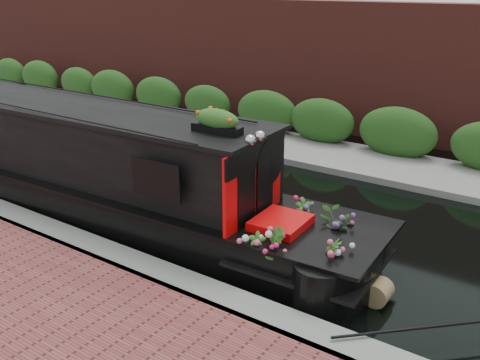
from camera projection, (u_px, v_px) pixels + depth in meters
The scene contains 7 objects.
ground at pixel (223, 202), 11.75m from camera, with size 80.00×80.00×0.00m, color black.
near_bank_coping at pixel (110, 264), 9.21m from camera, with size 40.00×0.60×0.50m, color slate.
far_bank_path at pixel (311, 154), 14.99m from camera, with size 40.00×2.40×0.34m, color gray.
far_hedge at pixel (326, 147), 15.68m from camera, with size 40.00×1.10×2.80m, color #214A18.
far_brick_wall at pixel (354, 131), 17.30m from camera, with size 40.00×1.00×8.00m, color maroon.
narrowboat at pixel (88, 170), 11.20m from camera, with size 12.19×2.65×2.83m.
rope_fender at pixel (378, 292), 8.03m from camera, with size 0.38×0.38×0.37m, color olive.
Camera 1 is at (6.47, -8.70, 4.59)m, focal length 40.00 mm.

